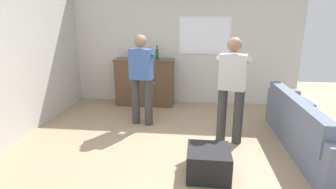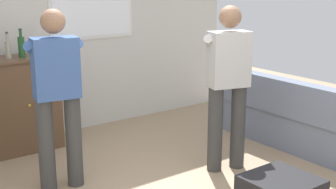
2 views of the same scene
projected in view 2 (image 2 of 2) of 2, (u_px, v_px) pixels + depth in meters
name	position (u px, v px, depth m)	size (l,w,h in m)	color
wall_back_with_window	(58.00, 22.00, 5.74)	(5.20, 0.15, 2.80)	beige
couch	(305.00, 124.00, 5.32)	(0.57, 2.53, 0.82)	slate
bottle_wine_green	(8.00, 49.00, 5.07)	(0.06, 0.06, 0.29)	gray
bottle_spirits_clear	(21.00, 46.00, 5.14)	(0.07, 0.07, 0.32)	#1E4C23
person_standing_left	(57.00, 91.00, 4.23)	(0.55, 0.50, 1.68)	#383838
person_standing_right	(228.00, 81.00, 4.67)	(0.54, 0.52, 1.68)	#383838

